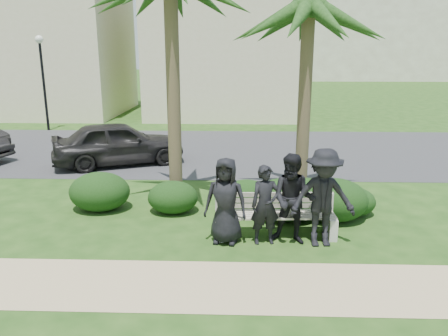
% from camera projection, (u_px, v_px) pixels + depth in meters
% --- Properties ---
extents(ground, '(160.00, 160.00, 0.00)m').
position_uv_depth(ground, '(240.00, 239.00, 8.69)').
color(ground, '#1C4012').
rests_on(ground, ground).
extents(footpath, '(30.00, 1.60, 0.01)m').
position_uv_depth(footpath, '(240.00, 286.00, 6.95)').
color(footpath, tan).
rests_on(footpath, ground).
extents(asphalt_street, '(160.00, 8.00, 0.01)m').
position_uv_depth(asphalt_street, '(240.00, 150.00, 16.41)').
color(asphalt_street, '#2D2D30').
rests_on(asphalt_street, ground).
extents(stucco_bldg_left, '(10.40, 8.40, 7.30)m').
position_uv_depth(stucco_bldg_left, '(35.00, 50.00, 25.50)').
color(stucco_bldg_left, beige).
rests_on(stucco_bldg_left, ground).
extents(stucco_bldg_right, '(8.40, 8.40, 7.30)m').
position_uv_depth(stucco_bldg_right, '(223.00, 50.00, 25.14)').
color(stucco_bldg_right, beige).
rests_on(stucco_bldg_right, ground).
extents(street_lamp, '(0.36, 0.36, 4.29)m').
position_uv_depth(street_lamp, '(42.00, 66.00, 19.80)').
color(street_lamp, black).
rests_on(street_lamp, ground).
extents(park_bench, '(2.42, 0.66, 0.84)m').
position_uv_depth(park_bench, '(275.00, 218.00, 8.73)').
color(park_bench, gray).
rests_on(park_bench, ground).
extents(man_a, '(0.91, 0.68, 1.69)m').
position_uv_depth(man_a, '(226.00, 201.00, 8.35)').
color(man_a, black).
rests_on(man_a, ground).
extents(man_b, '(0.62, 0.46, 1.56)m').
position_uv_depth(man_b, '(265.00, 205.00, 8.32)').
color(man_b, black).
rests_on(man_b, ground).
extents(man_c, '(1.01, 0.87, 1.77)m').
position_uv_depth(man_c, '(293.00, 199.00, 8.32)').
color(man_c, black).
rests_on(man_c, ground).
extents(man_d, '(1.29, 0.82, 1.90)m').
position_uv_depth(man_d, '(323.00, 198.00, 8.18)').
color(man_d, black).
rests_on(man_d, ground).
extents(hedge_a, '(1.41, 1.17, 0.92)m').
position_uv_depth(hedge_a, '(100.00, 191.00, 10.21)').
color(hedge_a, black).
rests_on(hedge_a, ground).
extents(hedge_b, '(1.16, 0.96, 0.76)m').
position_uv_depth(hedge_b, '(173.00, 196.00, 10.05)').
color(hedge_b, black).
rests_on(hedge_b, ground).
extents(hedge_c, '(1.19, 0.98, 0.77)m').
position_uv_depth(hedge_c, '(246.00, 195.00, 10.10)').
color(hedge_c, black).
rests_on(hedge_c, ground).
extents(hedge_d, '(1.47, 1.21, 0.96)m').
position_uv_depth(hedge_d, '(286.00, 198.00, 9.62)').
color(hedge_d, black).
rests_on(hedge_d, ground).
extents(hedge_e, '(1.25, 1.03, 0.81)m').
position_uv_depth(hedge_e, '(306.00, 195.00, 10.09)').
color(hedge_e, black).
rests_on(hedge_e, ground).
extents(hedge_f, '(1.01, 0.83, 0.66)m').
position_uv_depth(hedge_f, '(353.00, 201.00, 9.90)').
color(hedge_f, black).
rests_on(hedge_f, ground).
extents(hedge_extra, '(1.47, 1.21, 0.96)m').
position_uv_depth(hedge_extra, '(334.00, 199.00, 9.59)').
color(hedge_extra, black).
rests_on(hedge_extra, ground).
extents(palm_right, '(3.00, 3.00, 5.51)m').
position_uv_depth(palm_right, '(309.00, 10.00, 10.12)').
color(palm_right, brown).
rests_on(palm_right, ground).
extents(car_a, '(4.50, 3.15, 1.42)m').
position_uv_depth(car_a, '(119.00, 143.00, 14.22)').
color(car_a, black).
rests_on(car_a, ground).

